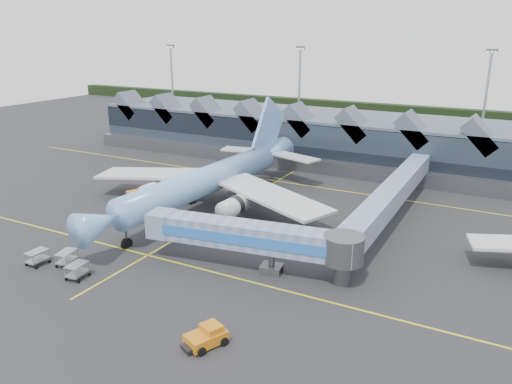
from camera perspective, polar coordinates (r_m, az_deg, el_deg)
The scene contains 10 objects.
ground at distance 68.31m, azimuth -7.95°, elevation -4.67°, with size 260.00×260.00×0.00m, color #252527.
taxi_stripes at distance 76.02m, azimuth -3.54°, elevation -2.15°, with size 120.00×60.00×0.01m.
tree_line_far at distance 166.75m, azimuth 14.98°, elevation 8.98°, with size 260.00×4.00×4.00m, color black.
terminal at distance 109.01m, azimuth 4.50°, elevation 6.64°, with size 90.00×22.25×12.52m.
light_masts at distance 115.45m, azimuth 19.94°, elevation 10.10°, with size 132.40×42.56×22.45m.
main_airliner at distance 76.34m, azimuth -5.26°, elevation 1.49°, with size 41.93×48.29×15.51m.
jet_bridge at distance 55.82m, azimuth 0.75°, elevation -5.40°, with size 25.29×7.22×5.69m.
fuel_truck at distance 79.60m, azimuth -11.20°, elevation -0.18°, with size 5.61×9.35×3.20m.
pushback_tug at distance 45.19m, azimuth -5.68°, elevation -16.11°, with size 3.54×4.32×1.74m.
baggage_carts at distance 61.66m, azimuth -21.46°, elevation -7.40°, with size 8.47×4.45×1.71m.
Camera 1 is at (37.83, -50.62, 25.94)m, focal length 35.00 mm.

